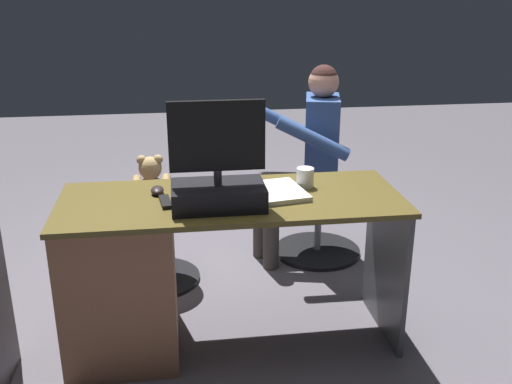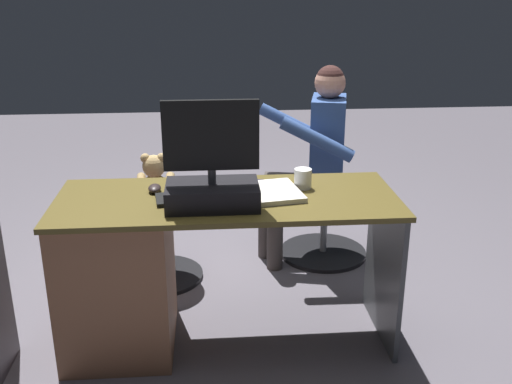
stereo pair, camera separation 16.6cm
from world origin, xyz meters
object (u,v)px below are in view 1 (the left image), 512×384
tv_remote (166,202)px  person (309,149)px  computer_mouse (157,190)px  teddy_bear (151,184)px  cup (305,178)px  keyboard (224,187)px  visitor_chair (318,215)px  office_chair_teddy (155,238)px  monitor (218,181)px  desk (143,272)px

tv_remote → person: (-0.86, -0.92, -0.04)m
computer_mouse → teddy_bear: (0.05, -0.58, -0.16)m
cup → person: 0.81m
keyboard → visitor_chair: bearing=-130.5°
cup → office_chair_teddy: bearing=-36.7°
visitor_chair → cup: bearing=70.8°
office_chair_teddy → person: size_ratio=0.42×
teddy_bear → monitor: bearing=112.7°
computer_mouse → tv_remote: 0.14m
office_chair_teddy → teddy_bear: bearing=-90.0°
office_chair_teddy → person: (-0.96, -0.22, 0.44)m
keyboard → person: 0.97m
cup → teddy_bear: (0.76, -0.58, -0.19)m
monitor → visitor_chair: 1.37m
monitor → office_chair_teddy: bearing=-67.0°
office_chair_teddy → visitor_chair: (-1.04, -0.24, -0.01)m
monitor → keyboard: size_ratio=1.12×
tv_remote → keyboard: bearing=-158.0°
monitor → keyboard: bearing=-101.3°
computer_mouse → person: 1.20m
computer_mouse → person: bearing=-139.0°
cup → computer_mouse: bearing=0.2°
teddy_bear → desk: bearing=87.4°
teddy_bear → person: 0.98m
desk → visitor_chair: 1.40m
computer_mouse → tv_remote: size_ratio=0.64×
teddy_bear → computer_mouse: bearing=95.3°
monitor → office_chair_teddy: size_ratio=0.93×
person → teddy_bear: bearing=12.2°
desk → teddy_bear: size_ratio=5.17×
computer_mouse → teddy_bear: size_ratio=0.31×
keyboard → visitor_chair: 1.15m
computer_mouse → person: (-0.90, -0.79, -0.05)m
desk → monitor: monitor is taller
office_chair_teddy → computer_mouse: bearing=95.4°
computer_mouse → office_chair_teddy: size_ratio=0.19×
monitor → visitor_chair: size_ratio=0.84×
tv_remote → visitor_chair: (-0.94, -0.94, -0.50)m
keyboard → computer_mouse: bearing=3.6°
tv_remote → visitor_chair: 1.42m
monitor → tv_remote: size_ratio=3.15×
keyboard → cup: bearing=177.4°
desk → cup: size_ratio=16.58×
monitor → computer_mouse: size_ratio=4.92×
computer_mouse → visitor_chair: bearing=-140.7°
computer_mouse → person: size_ratio=0.08×
tv_remote → office_chair_teddy: (0.09, -0.70, -0.48)m
cup → teddy_bear: 0.97m
visitor_chair → monitor: bearing=54.5°
tv_remote → person: 1.26m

